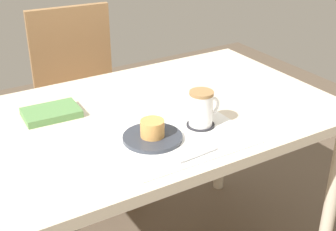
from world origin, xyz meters
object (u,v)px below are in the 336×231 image
at_px(pastry_plate, 153,137).
at_px(coffee_mug, 202,108).
at_px(wooden_chair, 82,98).
at_px(small_book, 51,113).
at_px(pastry, 152,128).
at_px(dining_table, 151,131).

relative_size(pastry_plate, coffee_mug, 1.60).
height_order(wooden_chair, pastry_plate, wooden_chair).
bearing_deg(small_book, wooden_chair, 63.78).
relative_size(pastry, small_book, 0.40).
xyz_separation_m(wooden_chair, pastry_plate, (-0.10, -0.88, 0.23)).
distance_m(dining_table, coffee_mug, 0.24).
height_order(pastry_plate, pastry, pastry).
xyz_separation_m(dining_table, wooden_chair, (0.01, 0.70, -0.15)).
xyz_separation_m(wooden_chair, small_book, (-0.31, -0.56, 0.24)).
bearing_deg(pastry_plate, dining_table, 62.77).
relative_size(dining_table, wooden_chair, 1.40).
relative_size(wooden_chair, pastry_plate, 5.05).
bearing_deg(pastry_plate, wooden_chair, 83.23).
bearing_deg(coffee_mug, dining_table, 115.90).
bearing_deg(small_book, coffee_mug, -37.17).
xyz_separation_m(pastry_plate, coffee_mug, (0.17, -0.00, 0.06)).
relative_size(dining_table, pastry_plate, 7.06).
distance_m(dining_table, pastry_plate, 0.21).
height_order(pastry, small_book, pastry).
xyz_separation_m(pastry, coffee_mug, (0.17, -0.00, 0.02)).
bearing_deg(pastry, pastry_plate, 0.00).
relative_size(dining_table, small_book, 7.03).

